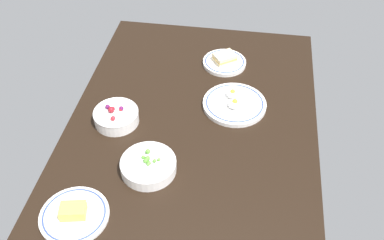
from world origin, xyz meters
TOP-DOWN VIEW (x-y plane):
  - dining_table at (0.00, 0.00)cm, footprint 124.06×84.94cm
  - plate_sandwich at (-36.14, 7.48)cm, footprint 17.14×17.14cm
  - bowl_peas at (22.21, -10.09)cm, footprint 17.30×17.30cm
  - plate_eggs at (-11.67, 13.52)cm, footprint 22.71×22.71cm
  - bowl_berries at (2.64, -25.82)cm, footprint 15.45×15.45cm
  - plate_cheese at (42.10, -26.91)cm, footprint 19.60×19.60cm

SIDE VIEW (x-z plane):
  - dining_table at x=0.00cm, z-range 0.00..4.00cm
  - plate_cheese at x=42.10cm, z-range 2.83..7.26cm
  - plate_eggs at x=-11.67cm, z-range 2.64..7.68cm
  - plate_sandwich at x=-36.14cm, z-range 3.05..7.77cm
  - bowl_peas at x=22.21cm, z-range 3.57..8.88cm
  - bowl_berries at x=2.64cm, z-range 3.32..9.81cm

